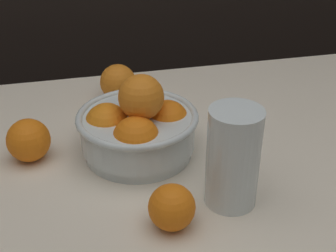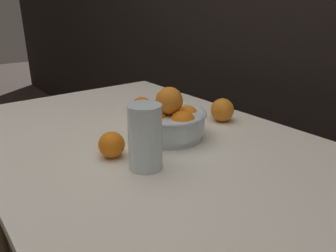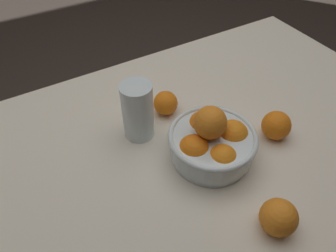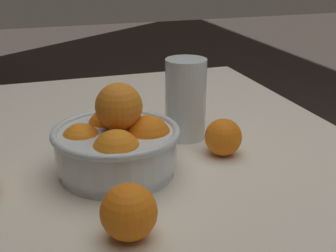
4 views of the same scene
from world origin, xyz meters
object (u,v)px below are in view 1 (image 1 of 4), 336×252
object	(u,v)px
fruit_bowl	(138,127)
orange_loose_near_bowl	(118,82)
orange_loose_front	(172,207)
juice_glass	(233,163)
orange_loose_aside	(29,140)

from	to	relation	value
fruit_bowl	orange_loose_near_bowl	xyz separation A→B (m)	(-0.00, 0.22, -0.01)
orange_loose_near_bowl	orange_loose_front	world-z (taller)	orange_loose_near_bowl
orange_loose_near_bowl	orange_loose_front	xyz separation A→B (m)	(0.02, -0.42, -0.00)
juice_glass	fruit_bowl	bearing A→B (deg)	125.27
fruit_bowl	orange_loose_near_bowl	size ratio (longest dim) A/B	2.73
fruit_bowl	juice_glass	distance (m)	0.20
juice_glass	orange_loose_aside	size ratio (longest dim) A/B	2.09
juice_glass	orange_loose_front	size ratio (longest dim) A/B	2.32
orange_loose_aside	orange_loose_front	bearing A→B (deg)	-48.11
juice_glass	orange_loose_front	bearing A→B (deg)	-160.33
fruit_bowl	orange_loose_aside	xyz separation A→B (m)	(-0.19, 0.03, -0.02)
fruit_bowl	juice_glass	xyz separation A→B (m)	(0.11, -0.16, 0.02)
fruit_bowl	orange_loose_aside	bearing A→B (deg)	172.26
orange_loose_front	orange_loose_aside	size ratio (longest dim) A/B	0.90
orange_loose_near_bowl	orange_loose_front	distance (m)	0.42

